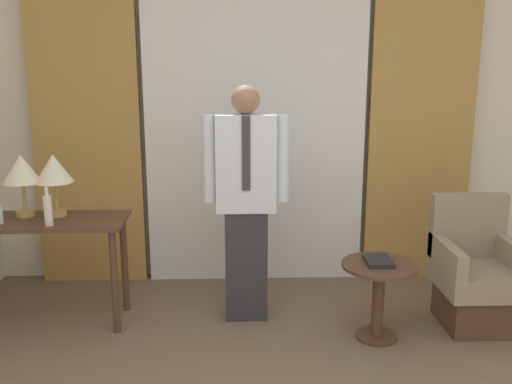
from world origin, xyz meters
name	(u,v)px	position (x,y,z in m)	size (l,w,h in m)	color
wall_back	(255,121)	(0.00, 2.79, 1.35)	(10.00, 0.06, 2.70)	silver
curtain_sheer_center	(255,130)	(0.00, 2.66, 1.29)	(1.81, 0.06, 2.58)	white
curtain_drape_left	(87,131)	(-1.38, 2.66, 1.29)	(0.87, 0.06, 2.58)	#B28442
curtain_drape_right	(421,130)	(1.38, 2.66, 1.29)	(0.87, 0.06, 2.58)	#B28442
desk	(39,237)	(-1.55, 1.85, 0.64)	(1.22, 0.48, 0.77)	#4C3323
table_lamp_left	(21,171)	(-1.67, 1.94, 1.10)	(0.26, 0.26, 0.45)	tan
table_lamp_right	(54,171)	(-1.44, 1.94, 1.10)	(0.26, 0.26, 0.45)	tan
bottle_by_lamp	(48,210)	(-1.42, 1.70, 0.88)	(0.06, 0.06, 0.27)	silver
person	(246,196)	(-0.09, 1.88, 0.93)	(0.60, 0.20, 1.70)	#2D2D33
armchair	(475,278)	(1.54, 1.73, 0.34)	(0.55, 0.58, 0.91)	#4C3323
side_table	(379,288)	(0.79, 1.52, 0.37)	(0.51, 0.51, 0.54)	#4C3323
book	(378,261)	(0.78, 1.54, 0.55)	(0.17, 0.23, 0.03)	black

